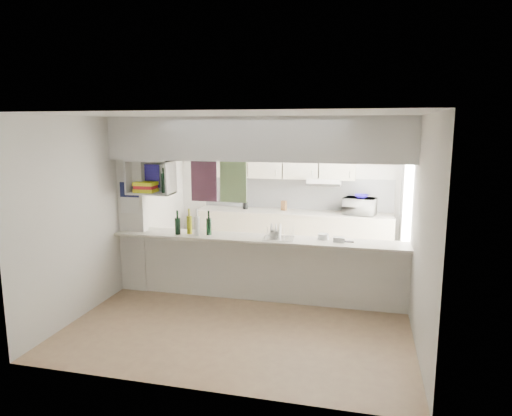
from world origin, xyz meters
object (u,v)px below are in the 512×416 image
(microwave, at_px, (360,206))
(dish_rack, at_px, (279,233))
(bowl, at_px, (361,196))
(wine_bottles, at_px, (193,225))

(microwave, distance_m, dish_rack, 2.37)
(bowl, relative_size, wine_bottles, 0.49)
(dish_rack, height_order, wine_bottles, wine_bottles)
(microwave, bearing_deg, wine_bottles, 55.87)
(dish_rack, xyz_separation_m, wine_bottles, (-1.25, -0.04, 0.05))
(microwave, distance_m, wine_bottles, 3.16)
(microwave, bearing_deg, bowl, 130.91)
(bowl, distance_m, wine_bottles, 3.16)
(microwave, height_order, dish_rack, microwave)
(microwave, relative_size, wine_bottles, 1.04)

